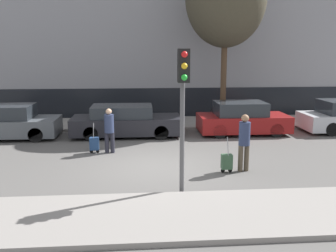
# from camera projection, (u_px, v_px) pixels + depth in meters

# --- Properties ---
(ground_plane) EXTENTS (80.00, 80.00, 0.00)m
(ground_plane) POSITION_uv_depth(u_px,v_px,m) (155.00, 167.00, 11.87)
(ground_plane) COLOR #565451
(sidewalk_near) EXTENTS (28.00, 2.50, 0.12)m
(sidewalk_near) POSITION_uv_depth(u_px,v_px,m) (164.00, 216.00, 8.19)
(sidewalk_near) COLOR gray
(sidewalk_near) RESTS_ON ground_plane
(sidewalk_far) EXTENTS (28.00, 3.00, 0.12)m
(sidewalk_far) POSITION_uv_depth(u_px,v_px,m) (148.00, 123.00, 18.69)
(sidewalk_far) COLOR gray
(sidewalk_far) RESTS_ON ground_plane
(building_facade) EXTENTS (28.00, 3.53, 12.62)m
(building_facade) POSITION_uv_depth(u_px,v_px,m) (145.00, 3.00, 21.31)
(building_facade) COLOR gray
(building_facade) RESTS_ON ground_plane
(parked_car_0) EXTENTS (3.92, 1.83, 1.40)m
(parked_car_0) POSITION_uv_depth(u_px,v_px,m) (10.00, 123.00, 15.63)
(parked_car_0) COLOR #4C5156
(parked_car_0) RESTS_ON ground_plane
(parked_car_1) EXTENTS (4.64, 1.84, 1.33)m
(parked_car_1) POSITION_uv_depth(u_px,v_px,m) (125.00, 122.00, 16.05)
(parked_car_1) COLOR black
(parked_car_1) RESTS_ON ground_plane
(parked_car_2) EXTENTS (3.93, 1.82, 1.42)m
(parked_car_2) POSITION_uv_depth(u_px,v_px,m) (242.00, 119.00, 16.50)
(parked_car_2) COLOR maroon
(parked_car_2) RESTS_ON ground_plane
(pedestrian_left) EXTENTS (0.35, 0.34, 1.61)m
(pedestrian_left) POSITION_uv_depth(u_px,v_px,m) (109.00, 128.00, 13.32)
(pedestrian_left) COLOR #23232D
(pedestrian_left) RESTS_ON ground_plane
(trolley_left) EXTENTS (0.34, 0.29, 1.11)m
(trolley_left) POSITION_uv_depth(u_px,v_px,m) (94.00, 144.00, 13.40)
(trolley_left) COLOR navy
(trolley_left) RESTS_ON ground_plane
(pedestrian_right) EXTENTS (0.35, 0.34, 1.75)m
(pedestrian_right) POSITION_uv_depth(u_px,v_px,m) (244.00, 139.00, 11.25)
(pedestrian_right) COLOR #4C4233
(pedestrian_right) RESTS_ON ground_plane
(trolley_right) EXTENTS (0.34, 0.29, 1.10)m
(trolley_right) POSITION_uv_depth(u_px,v_px,m) (227.00, 162.00, 11.24)
(trolley_right) COLOR #335138
(trolley_right) RESTS_ON ground_plane
(traffic_light) EXTENTS (0.28, 0.47, 3.66)m
(traffic_light) POSITION_uv_depth(u_px,v_px,m) (183.00, 93.00, 9.09)
(traffic_light) COLOR #515154
(traffic_light) RESTS_ON ground_plane
(parked_bicycle) EXTENTS (1.77, 0.06, 0.96)m
(parked_bicycle) POSITION_uv_depth(u_px,v_px,m) (226.00, 113.00, 19.07)
(parked_bicycle) COLOR black
(parked_bicycle) RESTS_ON sidewalk_far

